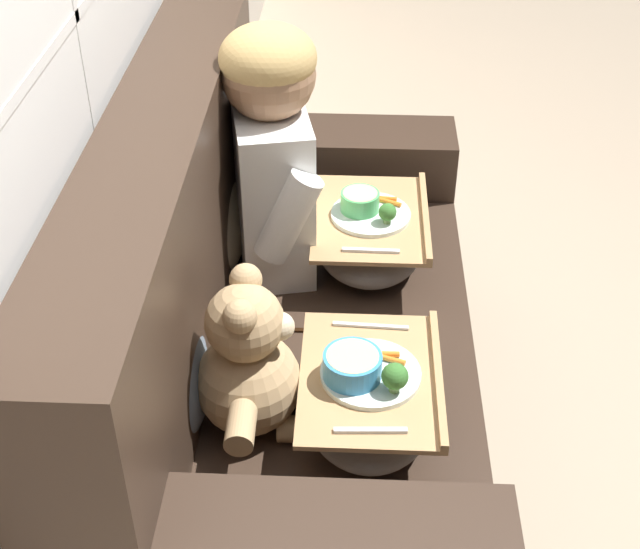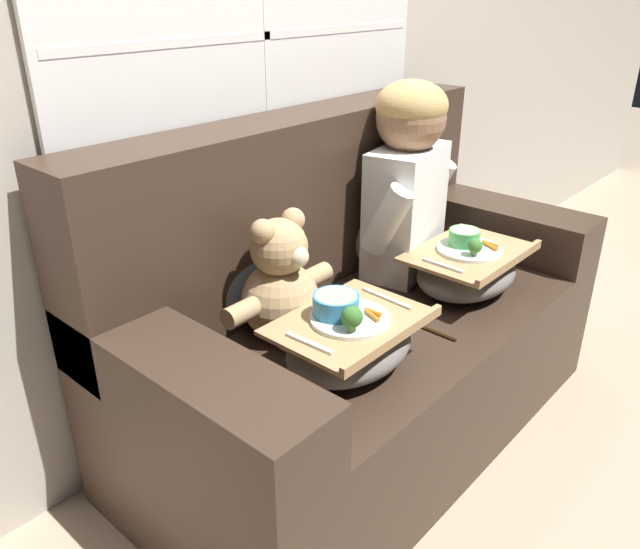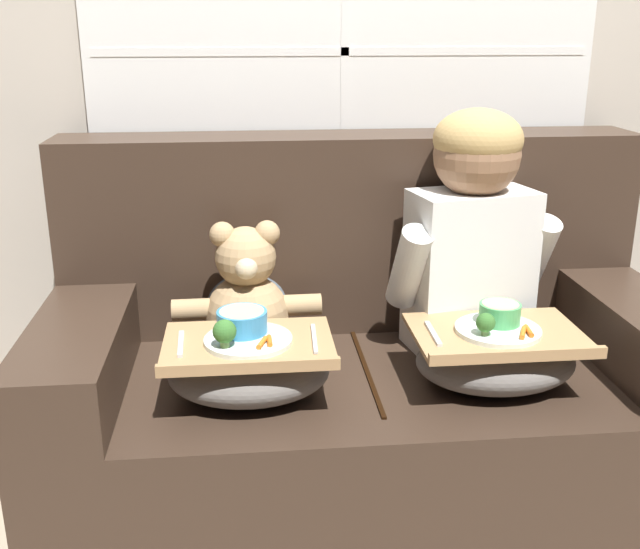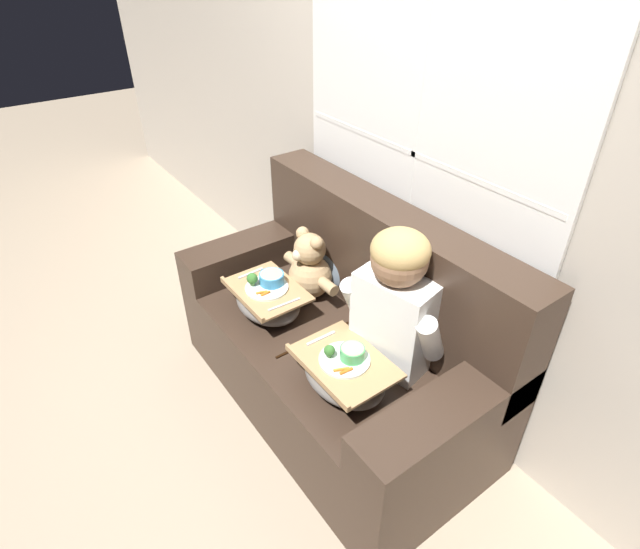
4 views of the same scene
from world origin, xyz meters
The scene contains 9 objects.
ground_plane centered at (0.00, 0.00, 0.00)m, with size 14.00×14.00×0.00m, color tan.
wall_back_with_window centered at (0.00, 0.48, 1.30)m, with size 8.00×0.08×2.60m.
couch centered at (0.00, 0.07, 0.37)m, with size 1.67×0.84×1.04m.
throw_pillow_behind_child centered at (0.31, 0.24, 0.64)m, with size 0.35×0.17×0.36m.
throw_pillow_behind_teddy centered at (-0.31, 0.24, 0.64)m, with size 0.32×0.15×0.33m.
child_figure centered at (0.31, 0.09, 0.83)m, with size 0.49×0.27×0.66m.
teddy_bear centered at (-0.31, 0.09, 0.63)m, with size 0.41×0.28×0.38m.
lap_tray_child centered at (0.31, -0.16, 0.55)m, with size 0.42×0.30×0.21m.
lap_tray_teddy centered at (-0.31, -0.16, 0.55)m, with size 0.41×0.30×0.22m.
Camera 3 is at (-0.30, -1.82, 1.34)m, focal length 42.00 mm.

